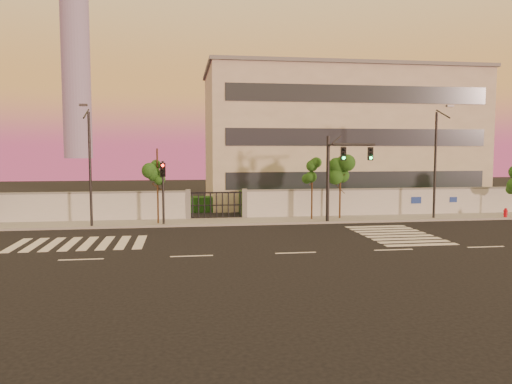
# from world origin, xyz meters

# --- Properties ---
(ground) EXTENTS (120.00, 120.00, 0.00)m
(ground) POSITION_xyz_m (0.00, 0.00, 0.00)
(ground) COLOR black
(ground) RESTS_ON ground
(sidewalk) EXTENTS (60.00, 3.00, 0.15)m
(sidewalk) POSITION_xyz_m (0.00, 10.50, 0.07)
(sidewalk) COLOR gray
(sidewalk) RESTS_ON ground
(perimeter_wall) EXTENTS (60.00, 0.36, 2.20)m
(perimeter_wall) POSITION_xyz_m (0.10, 12.00, 1.07)
(perimeter_wall) COLOR #B2B4BA
(perimeter_wall) RESTS_ON ground
(hedge_row) EXTENTS (41.00, 4.25, 1.80)m
(hedge_row) POSITION_xyz_m (1.17, 14.74, 0.82)
(hedge_row) COLOR black
(hedge_row) RESTS_ON ground
(institutional_building) EXTENTS (24.40, 12.40, 12.25)m
(institutional_building) POSITION_xyz_m (9.00, 21.99, 6.16)
(institutional_building) COLOR #B4AC98
(institutional_building) RESTS_ON ground
(distant_skyscraper) EXTENTS (16.00, 16.00, 118.00)m
(distant_skyscraper) POSITION_xyz_m (-65.00, 280.00, 61.98)
(distant_skyscraper) COLOR slate
(distant_skyscraper) RESTS_ON ground
(road_markings) EXTENTS (57.00, 7.62, 0.02)m
(road_markings) POSITION_xyz_m (-1.58, 3.76, 0.01)
(road_markings) COLOR silver
(road_markings) RESTS_ON ground
(street_tree_c) EXTENTS (1.42, 1.13, 5.07)m
(street_tree_c) POSITION_xyz_m (-6.97, 9.95, 3.73)
(street_tree_c) COLOR #382314
(street_tree_c) RESTS_ON ground
(street_tree_d) EXTENTS (1.34, 1.07, 4.36)m
(street_tree_d) POSITION_xyz_m (3.58, 10.47, 3.21)
(street_tree_d) COLOR #382314
(street_tree_d) RESTS_ON ground
(street_tree_e) EXTENTS (1.53, 1.22, 4.51)m
(street_tree_e) POSITION_xyz_m (5.66, 10.60, 3.32)
(street_tree_e) COLOR #382314
(street_tree_e) RESTS_ON ground
(traffic_signal_main) EXTENTS (3.65, 1.38, 5.90)m
(traffic_signal_main) POSITION_xyz_m (5.07, 9.18, 3.73)
(traffic_signal_main) COLOR black
(traffic_signal_main) RESTS_ON ground
(traffic_signal_secondary) EXTENTS (0.33, 0.33, 4.26)m
(traffic_signal_secondary) POSITION_xyz_m (-6.63, 9.55, 2.71)
(traffic_signal_secondary) COLOR black
(traffic_signal_secondary) RESTS_ON ground
(streetlight_west) EXTENTS (0.46, 1.85, 7.70)m
(streetlight_west) POSITION_xyz_m (-11.14, 9.25, 4.16)
(streetlight_west) COLOR black
(streetlight_west) RESTS_ON ground
(streetlight_east) EXTENTS (0.48, 1.92, 7.97)m
(streetlight_east) POSITION_xyz_m (12.33, 9.60, 4.31)
(streetlight_east) COLOR black
(streetlight_east) RESTS_ON ground
(fire_hydrant) EXTENTS (0.31, 0.30, 0.81)m
(fire_hydrant) POSITION_xyz_m (17.58, 9.26, 0.40)
(fire_hydrant) COLOR red
(fire_hydrant) RESTS_ON ground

